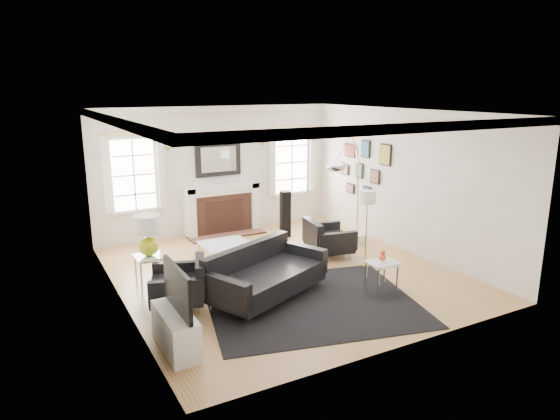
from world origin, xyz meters
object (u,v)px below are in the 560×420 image
arc_floor_lamp (348,191)px  fireplace (222,210)px  gourd_lamp (148,233)px  armchair_left (181,285)px  coffee_table (227,246)px  armchair_right (326,239)px  sofa (264,275)px

arc_floor_lamp → fireplace: bearing=119.8°
fireplace → gourd_lamp: 3.18m
armchair_left → coffee_table: (1.29, 1.37, 0.03)m
gourd_lamp → armchair_left: bearing=-78.9°
armchair_right → sofa: bearing=-148.9°
gourd_lamp → fireplace: bearing=45.8°
fireplace → sofa: 3.68m
sofa → armchair_left: size_ratio=2.04×
sofa → armchair_left: sofa is taller
armchair_left → sofa: bearing=-13.4°
fireplace → sofa: size_ratio=0.77×
fireplace → armchair_right: fireplace is taller
fireplace → coffee_table: bearing=-110.1°
coffee_table → fireplace: bearing=69.9°
sofa → coffee_table: sofa is taller
sofa → gourd_lamp: size_ratio=3.24×
coffee_table → armchair_left: bearing=-133.3°
fireplace → coffee_table: (-0.70, -1.93, -0.18)m
coffee_table → arc_floor_lamp: 2.49m
sofa → armchair_left: 1.26m
arc_floor_lamp → sofa: bearing=-156.9°
fireplace → armchair_left: (-2.00, -3.30, -0.21)m
fireplace → gourd_lamp: gourd_lamp is taller
armchair_right → arc_floor_lamp: arc_floor_lamp is taller
armchair_right → coffee_table: armchair_right is taller
armchair_right → coffee_table: 1.94m
fireplace → arc_floor_lamp: bearing=-60.2°
sofa → armchair_right: (1.94, 1.17, -0.03)m
sofa → arc_floor_lamp: (2.27, 0.97, 0.94)m
arc_floor_lamp → coffee_table: bearing=162.6°
gourd_lamp → sofa: bearing=-43.0°
fireplace → armchair_left: fireplace is taller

